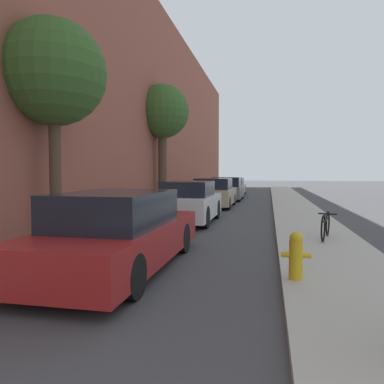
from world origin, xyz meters
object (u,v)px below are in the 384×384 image
object	(u,v)px
parked_car_red	(120,233)
street_tree_far	(162,113)
parked_car_champagne	(214,193)
street_tree_near	(53,74)
parked_car_grey	(227,189)
parked_car_silver	(232,187)
parked_car_white	(189,203)
fire_hydrant	(296,255)
bicycle	(326,225)

from	to	relation	value
parked_car_red	street_tree_far	size ratio (longest dim) A/B	0.80
parked_car_champagne	street_tree_near	distance (m)	10.49
parked_car_grey	street_tree_near	xyz separation A→B (m)	(-2.61, -14.29, 3.41)
street_tree_far	parked_car_silver	bearing A→B (deg)	75.48
parked_car_red	parked_car_silver	bearing A→B (deg)	90.28
parked_car_red	parked_car_white	size ratio (longest dim) A/B	1.20
street_tree_near	fire_hydrant	xyz separation A→B (m)	(5.52, -2.53, -3.59)
parked_car_grey	parked_car_silver	distance (m)	4.92
fire_hydrant	parked_car_champagne	bearing A→B (deg)	103.97
parked_car_grey	fire_hydrant	xyz separation A→B (m)	(2.91, -16.82, -0.18)
parked_car_red	fire_hydrant	distance (m)	2.99
parked_car_red	fire_hydrant	size ratio (longest dim) A/B	6.62
parked_car_red	street_tree_near	bearing A→B (deg)	140.43
street_tree_far	bicycle	xyz separation A→B (m)	(6.52, -8.40, -4.17)
parked_car_red	street_tree_far	xyz separation A→B (m)	(-2.63, 11.57, 3.96)
street_tree_far	fire_hydrant	size ratio (longest dim) A/B	8.32
parked_car_white	parked_car_silver	distance (m)	15.24
street_tree_far	parked_car_white	bearing A→B (deg)	-65.08
street_tree_far	fire_hydrant	world-z (taller)	street_tree_far
fire_hydrant	bicycle	size ratio (longest dim) A/B	0.48
street_tree_near	bicycle	xyz separation A→B (m)	(6.45, 1.05, -3.63)
parked_car_champagne	bicycle	bearing A→B (deg)	-65.19
parked_car_red	parked_car_champagne	world-z (taller)	parked_car_champagne
parked_car_white	parked_car_silver	world-z (taller)	parked_car_white
parked_car_white	parked_car_champagne	xyz separation A→B (m)	(0.02, 5.64, -0.01)
fire_hydrant	parked_car_silver	bearing A→B (deg)	98.01
parked_car_silver	street_tree_far	size ratio (longest dim) A/B	0.68
parked_car_champagne	street_tree_near	world-z (taller)	street_tree_near
parked_car_white	bicycle	size ratio (longest dim) A/B	2.66
parked_car_white	fire_hydrant	distance (m)	7.17
parked_car_grey	street_tree_far	size ratio (longest dim) A/B	0.68
parked_car_champagne	parked_car_silver	distance (m)	9.61
parked_car_champagne	parked_car_silver	bearing A→B (deg)	90.25
parked_car_red	street_tree_near	xyz separation A→B (m)	(-2.57, 2.12, 3.42)
parked_car_red	parked_car_champagne	bearing A→B (deg)	90.31
street_tree_near	street_tree_far	world-z (taller)	street_tree_far
bicycle	street_tree_far	bearing A→B (deg)	142.51
street_tree_near	parked_car_grey	bearing A→B (deg)	79.66
bicycle	parked_car_silver	bearing A→B (deg)	117.10
parked_car_red	parked_car_white	distance (m)	6.08
parked_car_red	parked_car_white	xyz separation A→B (m)	(-0.08, 6.08, 0.03)
parked_car_champagne	fire_hydrant	distance (m)	12.50
parked_car_red	street_tree_near	world-z (taller)	street_tree_near
parked_car_white	parked_car_champagne	bearing A→B (deg)	89.83
parked_car_grey	bicycle	xyz separation A→B (m)	(3.85, -13.24, -0.22)
parked_car_white	fire_hydrant	bearing A→B (deg)	-64.94
parked_car_silver	fire_hydrant	bearing A→B (deg)	-81.99
parked_car_white	parked_car_silver	xyz separation A→B (m)	(-0.02, 15.24, -0.05)
parked_car_red	fire_hydrant	bearing A→B (deg)	-7.85
parked_car_champagne	bicycle	distance (m)	9.42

